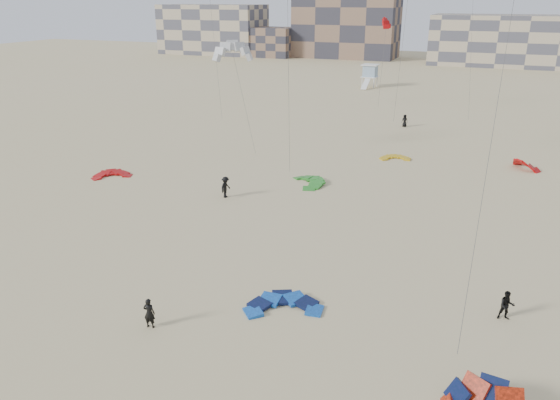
% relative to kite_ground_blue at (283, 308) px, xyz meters
% --- Properties ---
extents(ground, '(320.00, 320.00, 0.00)m').
position_rel_kite_ground_blue_xyz_m(ground, '(-2.20, -3.34, 0.00)').
color(ground, '#C7B285').
rests_on(ground, ground).
extents(kite_ground_blue, '(5.24, 5.34, 1.17)m').
position_rel_kite_ground_blue_xyz_m(kite_ground_blue, '(0.00, 0.00, 0.00)').
color(kite_ground_blue, blue).
rests_on(kite_ground_blue, ground).
extents(kite_ground_red, '(4.81, 4.84, 1.39)m').
position_rel_kite_ground_blue_xyz_m(kite_ground_red, '(-23.91, 15.89, 0.00)').
color(kite_ground_red, '#B20E0F').
rests_on(kite_ground_red, ground).
extents(kite_ground_green, '(5.48, 5.41, 1.35)m').
position_rel_kite_ground_blue_xyz_m(kite_ground_green, '(-5.69, 20.91, 0.00)').
color(kite_ground_green, green).
rests_on(kite_ground_green, ground).
extents(kite_ground_red_far, '(4.20, 4.18, 2.82)m').
position_rel_kite_ground_blue_xyz_m(kite_ground_red_far, '(12.98, 33.25, 0.00)').
color(kite_ground_red_far, '#B20E0F').
rests_on(kite_ground_red_far, ground).
extents(kite_ground_yellow, '(3.72, 3.82, 0.62)m').
position_rel_kite_ground_blue_xyz_m(kite_ground_yellow, '(0.23, 31.95, 0.00)').
color(kite_ground_yellow, orange).
rests_on(kite_ground_yellow, ground).
extents(kitesurfer_main, '(0.67, 0.50, 1.68)m').
position_rel_kite_ground_blue_xyz_m(kitesurfer_main, '(-5.78, -4.28, 0.84)').
color(kitesurfer_main, black).
rests_on(kitesurfer_main, ground).
extents(kitesurfer_b, '(0.93, 0.79, 1.65)m').
position_rel_kite_ground_blue_xyz_m(kitesurfer_b, '(11.40, 3.38, 0.82)').
color(kitesurfer_b, black).
rests_on(kitesurfer_b, ground).
extents(kitesurfer_c, '(0.80, 1.25, 1.85)m').
position_rel_kite_ground_blue_xyz_m(kitesurfer_c, '(-11.08, 14.74, 0.92)').
color(kitesurfer_c, black).
rests_on(kitesurfer_c, ground).
extents(kitesurfer_e, '(0.86, 0.63, 1.63)m').
position_rel_kite_ground_blue_xyz_m(kitesurfer_e, '(-1.48, 47.75, 0.81)').
color(kitesurfer_e, black).
rests_on(kitesurfer_e, ground).
extents(kite_fly_grey, '(5.40, 5.34, 11.43)m').
position_rel_kite_ground_blue_xyz_m(kite_fly_grey, '(-15.72, 26.19, 10.85)').
color(kite_fly_grey, silver).
rests_on(kite_fly_grey, ground).
extents(kite_fly_red, '(3.28, 3.17, 12.77)m').
position_rel_kite_ground_blue_xyz_m(kite_fly_red, '(-6.26, 55.42, 12.57)').
color(kite_fly_red, '#B20E0F').
rests_on(kite_fly_red, ground).
extents(lifeguard_tower_far, '(3.13, 5.82, 4.22)m').
position_rel_kite_ground_blue_xyz_m(lifeguard_tower_far, '(-13.49, 79.47, 2.09)').
color(lifeguard_tower_far, white).
rests_on(lifeguard_tower_far, ground).
extents(condo_west_a, '(30.00, 15.00, 14.00)m').
position_rel_kite_ground_blue_xyz_m(condo_west_a, '(-72.20, 126.66, 7.00)').
color(condo_west_a, tan).
rests_on(condo_west_a, ground).
extents(condo_west_b, '(28.00, 14.00, 18.00)m').
position_rel_kite_ground_blue_xyz_m(condo_west_b, '(-32.20, 130.66, 9.00)').
color(condo_west_b, '#7E604C').
rests_on(condo_west_b, ground).
extents(condo_mid, '(32.00, 16.00, 12.00)m').
position_rel_kite_ground_blue_xyz_m(condo_mid, '(7.80, 126.66, 6.00)').
color(condo_mid, tan).
rests_on(condo_mid, ground).
extents(condo_fill_left, '(12.00, 10.00, 8.00)m').
position_rel_kite_ground_blue_xyz_m(condo_fill_left, '(-52.20, 124.66, 4.00)').
color(condo_fill_left, '#7E604C').
rests_on(condo_fill_left, ground).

